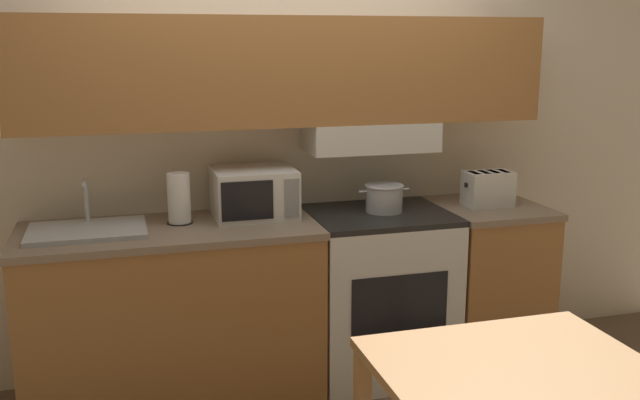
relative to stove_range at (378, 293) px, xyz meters
name	(u,v)px	position (x,y,z in m)	size (l,w,h in m)	color
ground_plane	(286,356)	(-0.46, 0.32, -0.47)	(16.00, 16.00, 0.00)	brown
wall_back	(288,115)	(-0.45, 0.26, 0.98)	(5.21, 0.38, 2.55)	silver
lower_counter_main	(173,314)	(-1.13, 0.00, 0.00)	(1.49, 0.67, 0.93)	#A36B38
lower_counter_right_stub	(485,282)	(0.67, 0.00, 0.00)	(0.57, 0.67, 0.93)	#A36B38
stove_range	(378,293)	(0.00, 0.00, 0.00)	(0.75, 0.65, 0.93)	silver
cooking_pot	(384,197)	(0.03, 0.01, 0.55)	(0.29, 0.21, 0.15)	#B7BABF
microwave	(254,193)	(-0.67, 0.11, 0.59)	(0.43, 0.38, 0.26)	silver
toaster	(488,188)	(0.65, -0.02, 0.56)	(0.28, 0.17, 0.20)	silver
sink_basin	(87,230)	(-1.52, 0.00, 0.48)	(0.56, 0.40, 0.24)	#B7BABF
paper_towel_roll	(179,199)	(-1.07, 0.06, 0.59)	(0.13, 0.13, 0.26)	black
dining_table	(515,397)	(-0.08, -1.56, 0.18)	(0.95, 0.78, 0.76)	#9E7042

